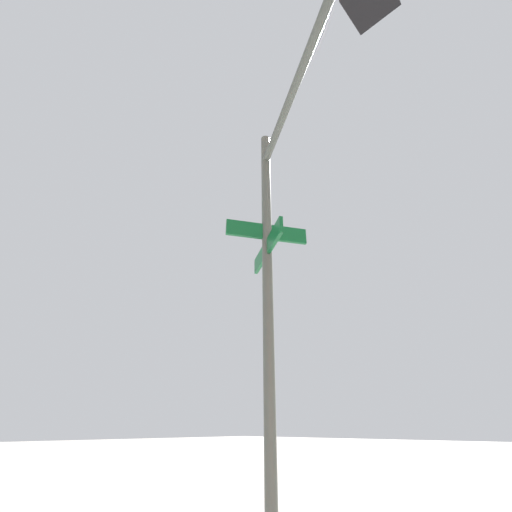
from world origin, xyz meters
TOP-DOWN VIEW (x-y plane):
  - traffic_signal_near at (-6.65, -6.19)m, footprint 1.93×2.73m

SIDE VIEW (x-z plane):
  - traffic_signal_near at x=-6.65m, z-range 1.06..6.33m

